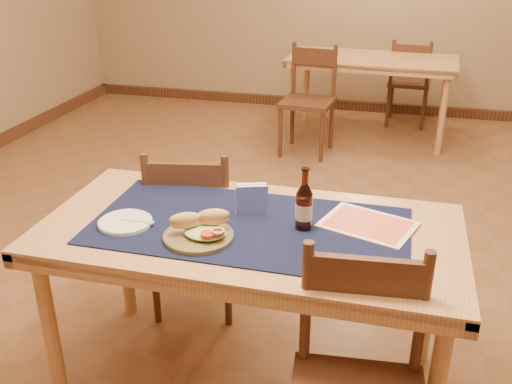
% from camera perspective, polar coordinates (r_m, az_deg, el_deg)
% --- Properties ---
extents(room, '(6.04, 7.04, 2.84)m').
position_cam_1_polar(room, '(2.73, 3.82, 16.64)').
color(room, brown).
rests_on(room, ground).
extents(main_table, '(1.60, 0.80, 0.75)m').
position_cam_1_polar(main_table, '(2.22, -0.65, -5.33)').
color(main_table, tan).
rests_on(main_table, ground).
extents(placemat, '(1.20, 0.60, 0.01)m').
position_cam_1_polar(placemat, '(2.18, -0.66, -3.38)').
color(placemat, '#0E1635').
rests_on(placemat, main_table).
extents(baseboard, '(6.00, 7.00, 0.10)m').
position_cam_1_polar(baseboard, '(3.21, 3.15, -8.00)').
color(baseboard, '#4D2B1B').
rests_on(baseboard, ground).
extents(back_table, '(1.52, 0.83, 0.75)m').
position_cam_1_polar(back_table, '(5.38, 11.51, 12.20)').
color(back_table, tan).
rests_on(back_table, ground).
extents(chair_main_far, '(0.48, 0.48, 0.90)m').
position_cam_1_polar(chair_main_far, '(2.80, -6.25, -3.49)').
color(chair_main_far, '#4D2B1B').
rests_on(chair_main_far, ground).
extents(chair_back_near, '(0.46, 0.46, 0.92)m').
position_cam_1_polar(chair_back_near, '(4.97, 5.28, 9.29)').
color(chair_back_near, '#4D2B1B').
rests_on(chair_back_near, ground).
extents(chair_back_far, '(0.42, 0.42, 0.86)m').
position_cam_1_polar(chair_back_far, '(5.88, 15.07, 10.65)').
color(chair_back_far, '#4D2B1B').
rests_on(chair_back_far, ground).
extents(sandwich_plate, '(0.26, 0.26, 0.10)m').
position_cam_1_polar(sandwich_plate, '(2.09, -5.59, -3.93)').
color(sandwich_plate, olive).
rests_on(sandwich_plate, placemat).
extents(side_plate, '(0.21, 0.21, 0.02)m').
position_cam_1_polar(side_plate, '(2.24, -12.95, -2.94)').
color(side_plate, silver).
rests_on(side_plate, placemat).
extents(fork, '(0.13, 0.02, 0.00)m').
position_cam_1_polar(fork, '(2.21, -11.49, -2.88)').
color(fork, '#91DC78').
rests_on(fork, side_plate).
extents(beer_bottle, '(0.06, 0.06, 0.24)m').
position_cam_1_polar(beer_bottle, '(2.12, 4.83, -1.45)').
color(beer_bottle, '#4B180D').
rests_on(beer_bottle, placemat).
extents(napkin_holder, '(0.14, 0.09, 0.12)m').
position_cam_1_polar(napkin_holder, '(2.25, -0.42, -0.76)').
color(napkin_holder, white).
rests_on(napkin_holder, placemat).
extents(menu_card, '(0.40, 0.34, 0.01)m').
position_cam_1_polar(menu_card, '(2.22, 11.14, -3.16)').
color(menu_card, beige).
rests_on(menu_card, placemat).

